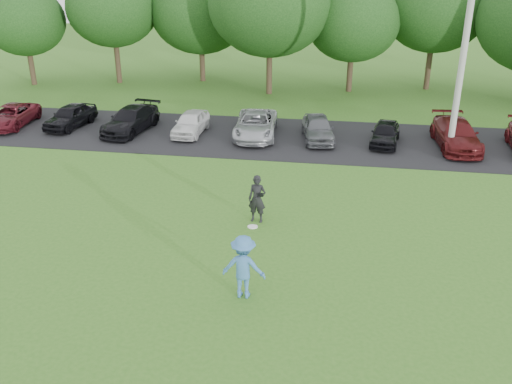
# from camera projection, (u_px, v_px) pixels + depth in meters

# --- Properties ---
(ground) EXTENTS (100.00, 100.00, 0.00)m
(ground) POSITION_uv_depth(u_px,v_px,m) (237.00, 282.00, 16.48)
(ground) COLOR #34691E
(ground) RESTS_ON ground
(parking_lot) EXTENTS (32.00, 6.50, 0.03)m
(parking_lot) POSITION_uv_depth(u_px,v_px,m) (286.00, 138.00, 28.19)
(parking_lot) COLOR black
(parking_lot) RESTS_ON ground
(utility_pole) EXTENTS (0.28, 0.28, 10.89)m
(utility_pole) POSITION_uv_depth(u_px,v_px,m) (467.00, 32.00, 23.95)
(utility_pole) COLOR #AFAEAA
(utility_pole) RESTS_ON ground
(frisbee_player) EXTENTS (1.23, 0.74, 2.22)m
(frisbee_player) POSITION_uv_depth(u_px,v_px,m) (243.00, 267.00, 15.47)
(frisbee_player) COLOR teal
(frisbee_player) RESTS_ON ground
(camera_bystander) EXTENTS (0.67, 0.48, 1.70)m
(camera_bystander) POSITION_uv_depth(u_px,v_px,m) (257.00, 199.00, 19.66)
(camera_bystander) COLOR black
(camera_bystander) RESTS_ON ground
(parked_cars) EXTENTS (30.78, 4.61, 1.26)m
(parked_cars) POSITION_uv_depth(u_px,v_px,m) (291.00, 127.00, 27.82)
(parked_cars) COLOR #52121A
(parked_cars) RESTS_ON parking_lot
(tree_row) EXTENTS (42.39, 9.85, 8.64)m
(tree_row) POSITION_uv_depth(u_px,v_px,m) (329.00, 12.00, 34.77)
(tree_row) COLOR #38281C
(tree_row) RESTS_ON ground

